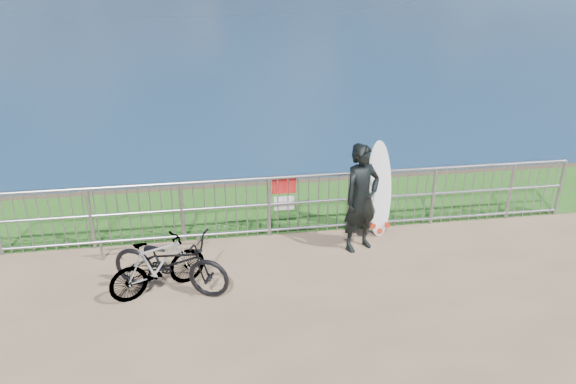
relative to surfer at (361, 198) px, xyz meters
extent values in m
plane|color=#205617|center=(-0.95, 1.77, -0.92)|extent=(120.00, 120.00, 0.00)
cube|color=brown|center=(-0.95, 2.97, -3.43)|extent=(120.00, 0.30, 5.00)
plane|color=navy|center=(-0.95, 89.07, -5.93)|extent=(260.00, 260.00, 0.00)
cylinder|color=gray|center=(-0.95, 0.67, 0.17)|extent=(10.00, 0.06, 0.06)
cylinder|color=gray|center=(-0.95, 0.67, -0.32)|extent=(10.00, 0.05, 0.05)
cylinder|color=gray|center=(-0.95, 0.67, -0.83)|extent=(10.00, 0.05, 0.05)
cylinder|color=gray|center=(-4.45, 0.67, -0.38)|extent=(0.06, 0.06, 1.10)
cylinder|color=gray|center=(-2.95, 0.67, -0.38)|extent=(0.06, 0.06, 1.10)
cylinder|color=gray|center=(-1.45, 0.67, -0.38)|extent=(0.06, 0.06, 1.10)
cylinder|color=gray|center=(0.05, 0.67, -0.38)|extent=(0.06, 0.06, 1.10)
cylinder|color=gray|center=(1.55, 0.67, -0.38)|extent=(0.06, 0.06, 1.10)
cylinder|color=gray|center=(3.05, 0.67, -0.38)|extent=(0.06, 0.06, 1.10)
cylinder|color=gray|center=(4.05, 0.67, -0.38)|extent=(0.06, 0.06, 1.10)
cube|color=red|center=(-1.18, 0.73, -0.01)|extent=(0.42, 0.02, 0.30)
cube|color=white|center=(-1.18, 0.72, -0.01)|extent=(0.38, 0.01, 0.08)
cube|color=white|center=(-1.18, 0.73, -0.35)|extent=(0.36, 0.02, 0.26)
imported|color=black|center=(0.00, 0.00, 0.00)|extent=(0.80, 0.68, 1.86)
ellipsoid|color=white|center=(0.46, 0.48, -0.08)|extent=(0.45, 0.40, 1.70)
cone|color=red|center=(0.33, 0.36, -0.69)|extent=(0.10, 0.19, 0.10)
cone|color=red|center=(0.59, 0.36, -0.69)|extent=(0.10, 0.19, 0.10)
cone|color=red|center=(0.46, 0.36, -0.80)|extent=(0.10, 0.19, 0.10)
imported|color=black|center=(-3.09, -0.81, -0.45)|extent=(1.93, 1.31, 0.96)
imported|color=black|center=(-3.28, -0.83, -0.48)|extent=(1.52, 1.00, 0.89)
cylinder|color=gray|center=(-3.48, 0.22, -0.59)|extent=(1.77, 0.05, 0.05)
cylinder|color=gray|center=(-4.26, 0.22, -0.76)|extent=(0.04, 0.04, 0.34)
cylinder|color=gray|center=(-2.69, 0.22, -0.76)|extent=(0.04, 0.04, 0.34)
camera|label=1|loc=(-2.44, -8.08, 3.87)|focal=35.00mm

